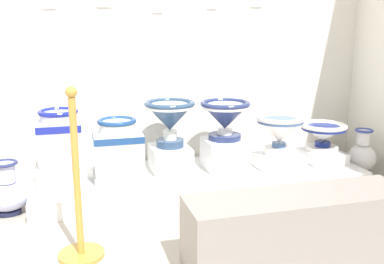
# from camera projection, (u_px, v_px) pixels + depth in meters

# --- Properties ---
(display_platform) EXTENTS (2.69, 0.85, 0.13)m
(display_platform) POSITION_uv_depth(u_px,v_px,m) (201.00, 178.00, 3.68)
(display_platform) COLOR white
(display_platform) RESTS_ON ground_plane
(plinth_block_slender_white) EXTENTS (0.36, 0.28, 0.16)m
(plinth_block_slender_white) POSITION_uv_depth(u_px,v_px,m) (62.00, 173.00, 3.35)
(plinth_block_slender_white) COLOR white
(plinth_block_slender_white) RESTS_ON display_platform
(antique_toilet_slender_white) EXTENTS (0.31, 0.35, 0.41)m
(antique_toilet_slender_white) POSITION_uv_depth(u_px,v_px,m) (60.00, 136.00, 3.29)
(antique_toilet_slender_white) COLOR silver
(antique_toilet_slender_white) RESTS_ON plinth_block_slender_white
(plinth_block_rightmost) EXTENTS (0.38, 0.29, 0.07)m
(plinth_block_rightmost) POSITION_uv_depth(u_px,v_px,m) (119.00, 176.00, 3.44)
(plinth_block_rightmost) COLOR white
(plinth_block_rightmost) RESTS_ON display_platform
(antique_toilet_rightmost) EXTENTS (0.37, 0.33, 0.42)m
(antique_toilet_rightmost) POSITION_uv_depth(u_px,v_px,m) (118.00, 146.00, 3.39)
(antique_toilet_rightmost) COLOR white
(antique_toilet_rightmost) RESTS_ON plinth_block_rightmost
(plinth_block_central_ornate) EXTENTS (0.32, 0.35, 0.20)m
(plinth_block_central_ornate) POSITION_uv_depth(u_px,v_px,m) (170.00, 158.00, 3.66)
(plinth_block_central_ornate) COLOR white
(plinth_block_central_ornate) RESTS_ON display_platform
(antique_toilet_central_ornate) EXTENTS (0.41, 0.41, 0.38)m
(antique_toilet_central_ornate) POSITION_uv_depth(u_px,v_px,m) (170.00, 116.00, 3.58)
(antique_toilet_central_ornate) COLOR navy
(antique_toilet_central_ornate) RESTS_ON plinth_block_central_ornate
(plinth_block_leftmost) EXTENTS (0.33, 0.34, 0.25)m
(plinth_block_leftmost) POSITION_uv_depth(u_px,v_px,m) (224.00, 154.00, 3.71)
(plinth_block_leftmost) COLOR white
(plinth_block_leftmost) RESTS_ON display_platform
(antique_toilet_leftmost) EXTENTS (0.41, 0.41, 0.32)m
(antique_toilet_leftmost) POSITION_uv_depth(u_px,v_px,m) (225.00, 115.00, 3.64)
(antique_toilet_leftmost) COLOR navy
(antique_toilet_leftmost) RESTS_ON plinth_block_leftmost
(plinth_block_pale_glazed) EXTENTS (0.39, 0.29, 0.11)m
(plinth_block_pale_glazed) POSITION_uv_depth(u_px,v_px,m) (278.00, 160.00, 3.76)
(plinth_block_pale_glazed) COLOR white
(plinth_block_pale_glazed) RESTS_ON display_platform
(antique_toilet_pale_glazed) EXTENTS (0.40, 0.40, 0.33)m
(antique_toilet_pale_glazed) POSITION_uv_depth(u_px,v_px,m) (280.00, 129.00, 3.70)
(antique_toilet_pale_glazed) COLOR white
(antique_toilet_pale_glazed) RESTS_ON plinth_block_pale_glazed
(plinth_block_broad_patterned) EXTENTS (0.33, 0.37, 0.09)m
(plinth_block_broad_patterned) POSITION_uv_depth(u_px,v_px,m) (322.00, 156.00, 3.92)
(plinth_block_broad_patterned) COLOR white
(plinth_block_broad_patterned) RESTS_ON display_platform
(antique_toilet_broad_patterned) EXTENTS (0.40, 0.40, 0.25)m
(antique_toilet_broad_patterned) POSITION_uv_depth(u_px,v_px,m) (323.00, 133.00, 3.88)
(antique_toilet_broad_patterned) COLOR white
(antique_toilet_broad_patterned) RESTS_ON plinth_block_broad_patterned
(info_placard_third) EXTENTS (0.09, 0.01, 0.14)m
(info_placard_third) POSITION_uv_depth(u_px,v_px,m) (157.00, 4.00, 3.70)
(info_placard_third) COLOR white
(info_placard_fourth) EXTENTS (0.09, 0.01, 0.12)m
(info_placard_fourth) POSITION_uv_depth(u_px,v_px,m) (212.00, 2.00, 3.82)
(info_placard_fourth) COLOR white
(info_placard_fifth) EXTENTS (0.11, 0.01, 0.12)m
(info_placard_fifth) POSITION_uv_depth(u_px,v_px,m) (256.00, 0.00, 3.92)
(info_placard_fifth) COLOR white
(decorative_vase_corner) EXTENTS (0.32, 0.32, 0.38)m
(decorative_vase_corner) POSITION_uv_depth(u_px,v_px,m) (8.00, 193.00, 3.11)
(decorative_vase_corner) COLOR navy
(decorative_vase_corner) RESTS_ON ground_plane
(decorative_vase_spare) EXTENTS (0.25, 0.25, 0.42)m
(decorative_vase_spare) POSITION_uv_depth(u_px,v_px,m) (362.00, 156.00, 3.96)
(decorative_vase_spare) COLOR #314397
(decorative_vase_spare) RESTS_ON ground_plane
(stanchion_post_near_left) EXTENTS (0.26, 0.26, 0.99)m
(stanchion_post_near_left) POSITION_uv_depth(u_px,v_px,m) (79.00, 210.00, 2.48)
(stanchion_post_near_left) COLOR #BE8D39
(stanchion_post_near_left) RESTS_ON ground_plane
(museum_bench) EXTENTS (1.28, 0.36, 0.40)m
(museum_bench) POSITION_uv_depth(u_px,v_px,m) (299.00, 228.00, 2.45)
(museum_bench) COLOR gray
(museum_bench) RESTS_ON ground_plane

